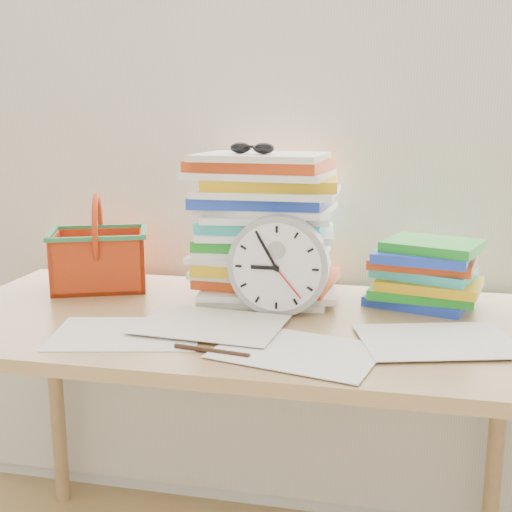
% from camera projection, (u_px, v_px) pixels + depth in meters
% --- Properties ---
extents(curtain, '(2.40, 0.01, 2.50)m').
position_uv_depth(curtain, '(267.00, 82.00, 1.74)').
color(curtain, silver).
rests_on(curtain, room_shell).
extents(desk, '(1.40, 0.70, 0.75)m').
position_uv_depth(desk, '(235.00, 348.00, 1.51)').
color(desk, '#9C7849').
rests_on(desk, ground).
extents(paper_stack, '(0.37, 0.30, 0.37)m').
position_uv_depth(paper_stack, '(264.00, 226.00, 1.64)').
color(paper_stack, white).
rests_on(paper_stack, desk).
extents(clock, '(0.24, 0.05, 0.24)m').
position_uv_depth(clock, '(279.00, 265.00, 1.49)').
color(clock, '#9C9EA0').
rests_on(clock, desk).
extents(sunglasses, '(0.16, 0.15, 0.03)m').
position_uv_depth(sunglasses, '(252.00, 148.00, 1.57)').
color(sunglasses, black).
rests_on(sunglasses, paper_stack).
extents(book_stack, '(0.31, 0.27, 0.16)m').
position_uv_depth(book_stack, '(424.00, 273.00, 1.57)').
color(book_stack, white).
rests_on(book_stack, desk).
extents(basket, '(0.31, 0.28, 0.25)m').
position_uv_depth(basket, '(99.00, 242.00, 1.73)').
color(basket, '#D74315').
rests_on(basket, desk).
extents(pen, '(0.16, 0.04, 0.01)m').
position_uv_depth(pen, '(212.00, 351.00, 1.26)').
color(pen, black).
rests_on(pen, desk).
extents(scattered_papers, '(1.26, 0.42, 0.02)m').
position_uv_depth(scattered_papers, '(235.00, 315.00, 1.49)').
color(scattered_papers, white).
rests_on(scattered_papers, desk).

